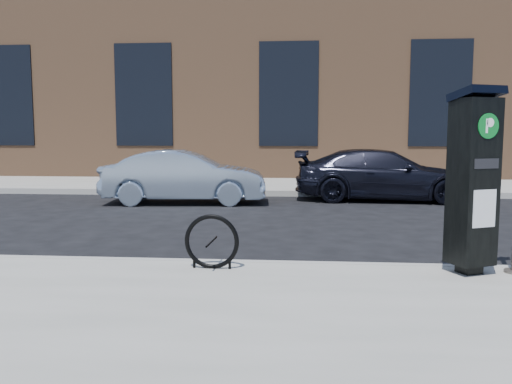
# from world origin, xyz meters

# --- Properties ---
(ground) EXTENTS (120.00, 120.00, 0.00)m
(ground) POSITION_xyz_m (0.00, 0.00, 0.00)
(ground) COLOR black
(ground) RESTS_ON ground
(sidewalk_far) EXTENTS (60.00, 12.00, 0.15)m
(sidewalk_far) POSITION_xyz_m (0.00, 14.00, 0.07)
(sidewalk_far) COLOR gray
(sidewalk_far) RESTS_ON ground
(curb_near) EXTENTS (60.00, 0.12, 0.16)m
(curb_near) POSITION_xyz_m (0.00, -0.02, 0.07)
(curb_near) COLOR #9E9B93
(curb_near) RESTS_ON ground
(curb_far) EXTENTS (60.00, 0.12, 0.16)m
(curb_far) POSITION_xyz_m (0.00, 8.02, 0.07)
(curb_far) COLOR #9E9B93
(curb_far) RESTS_ON ground
(building) EXTENTS (28.00, 10.05, 8.25)m
(building) POSITION_xyz_m (-0.00, 17.00, 4.15)
(building) COLOR brown
(building) RESTS_ON ground
(parking_kiosk) EXTENTS (0.61, 0.59, 2.10)m
(parking_kiosk) POSITION_xyz_m (2.38, -0.35, 1.22)
(parking_kiosk) COLOR black
(parking_kiosk) RESTS_ON sidewalk_near
(bike_rack) EXTENTS (0.65, 0.08, 0.65)m
(bike_rack) POSITION_xyz_m (-0.57, -0.40, 0.47)
(bike_rack) COLOR black
(bike_rack) RESTS_ON sidewalk_near
(car_silver) EXTENTS (4.04, 1.71, 1.30)m
(car_silver) POSITION_xyz_m (-2.38, 6.40, 0.65)
(car_silver) COLOR #8FA1B6
(car_silver) RESTS_ON ground
(car_dark) EXTENTS (4.56, 2.03, 1.30)m
(car_dark) POSITION_xyz_m (2.54, 7.40, 0.65)
(car_dark) COLOR black
(car_dark) RESTS_ON ground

